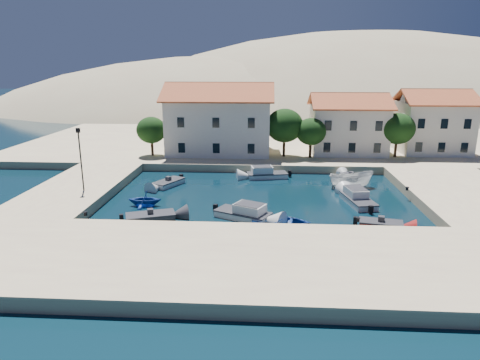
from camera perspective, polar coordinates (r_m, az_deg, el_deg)
name	(u,v)px	position (r m, az deg, el deg)	size (l,w,h in m)	color
ground	(257,235)	(34.42, 2.33, -7.28)	(400.00, 400.00, 0.00)	black
quay_south	(255,262)	(28.74, 2.06, -10.93)	(52.00, 12.00, 1.00)	tan
quay_east	(466,196)	(48.00, 27.92, -1.90)	(11.00, 20.00, 1.00)	tan
quay_west	(78,189)	(47.86, -20.76, -1.14)	(8.00, 20.00, 1.00)	tan
quay_north	(275,143)	(70.95, 4.65, 4.88)	(80.00, 36.00, 1.00)	tan
hills	(320,166)	(160.91, 10.62, 1.81)	(254.00, 176.00, 99.00)	tan
building_left	(220,117)	(60.59, -2.74, 8.35)	(14.70, 9.45, 9.70)	silver
building_mid	(348,123)	(62.37, 14.19, 7.44)	(10.50, 8.40, 8.30)	silver
building_right	(433,120)	(66.53, 24.34, 7.24)	(9.45, 8.40, 8.80)	silver
trees	(296,128)	(57.99, 7.45, 6.83)	(37.30, 5.30, 6.45)	#382314
lamppost	(80,153)	(44.51, -20.53, 3.35)	(0.35, 0.25, 6.22)	black
bollards	(290,206)	(37.70, 6.75, -3.47)	(29.36, 9.56, 0.30)	black
motorboat_grey_sw	(151,217)	(38.08, -11.83, -4.87)	(4.54, 3.14, 1.25)	#303035
cabin_cruiser_south	(243,213)	(37.75, 0.38, -4.42)	(5.34, 4.08, 1.60)	silver
rowboat_south	(281,226)	(36.27, 5.52, -6.14)	(3.51, 4.91, 1.02)	navy
motorboat_red_se	(381,225)	(37.42, 18.25, -5.70)	(3.73, 2.24, 1.25)	maroon
cabin_cruiser_east	(358,199)	(43.08, 15.49, -2.48)	(2.94, 5.33, 1.60)	silver
boat_east	(351,187)	(48.73, 14.53, -0.95)	(1.90, 5.04, 1.95)	silver
motorboat_white_ne	(351,178)	(51.52, 14.61, 0.25)	(2.38, 3.65, 1.25)	silver
rowboat_west	(145,206)	(42.13, -12.54, -3.36)	(2.69, 3.12, 1.64)	navy
motorboat_white_west	(169,183)	(48.41, -9.50, -0.41)	(3.33, 4.29, 1.25)	silver
cabin_cruiser_north	(267,174)	(51.11, 3.65, 0.81)	(5.02, 2.90, 1.60)	silver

